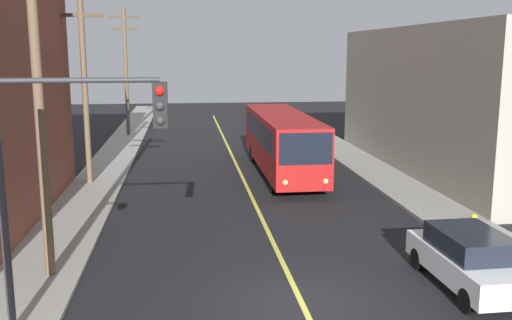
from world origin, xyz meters
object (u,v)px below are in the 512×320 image
utility_pole_mid (84,75)px  parked_car_white (469,259)px  traffic_signal_left_corner (71,151)px  fire_hydrant (473,225)px  utility_pole_near (37,77)px  city_bus (282,140)px  utility_pole_far (126,66)px

utility_pole_mid → parked_car_white: bearing=-48.6°
traffic_signal_left_corner → fire_hydrant: traffic_signal_left_corner is taller
utility_pole_near → fire_hydrant: size_ratio=12.23×
city_bus → fire_hydrant: city_bus is taller
city_bus → utility_pole_near: 16.80m
parked_car_white → utility_pole_far: size_ratio=0.47×
parked_car_white → utility_pole_mid: utility_pole_mid is taller
utility_pole_mid → utility_pole_far: size_ratio=1.00×
city_bus → utility_pole_far: bearing=122.2°
utility_pole_near → city_bus: bearing=56.3°
city_bus → traffic_signal_left_corner: 18.81m
utility_pole_near → fire_hydrant: bearing=6.9°
utility_pole_mid → traffic_signal_left_corner: bearing=-81.9°
city_bus → utility_pole_mid: (-9.80, -1.58, 3.56)m
utility_pole_far → fire_hydrant: bearing=-62.4°
utility_pole_far → fire_hydrant: utility_pole_far is taller
parked_car_white → utility_pole_near: (-11.63, 2.05, 4.95)m
fire_hydrant → traffic_signal_left_corner: bearing=-157.5°
parked_car_white → fire_hydrant: bearing=60.8°
parked_car_white → traffic_signal_left_corner: 10.85m
utility_pole_near → utility_pole_far: size_ratio=1.09×
utility_pole_mid → fire_hydrant: size_ratio=11.28×
parked_car_white → traffic_signal_left_corner: bearing=-172.2°
utility_pole_near → utility_pole_far: utility_pole_near is taller
utility_pole_near → fire_hydrant: 14.75m
parked_car_white → fire_hydrant: 4.25m
parked_car_white → city_bus: bearing=99.4°
city_bus → utility_pole_near: (-9.05, -13.58, 3.98)m
parked_car_white → utility_pole_far: (-12.03, 30.65, 4.52)m
utility_pole_far → traffic_signal_left_corner: 32.11m
parked_car_white → utility_pole_far: utility_pole_far is taller
city_bus → utility_pole_mid: size_ratio=1.28×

